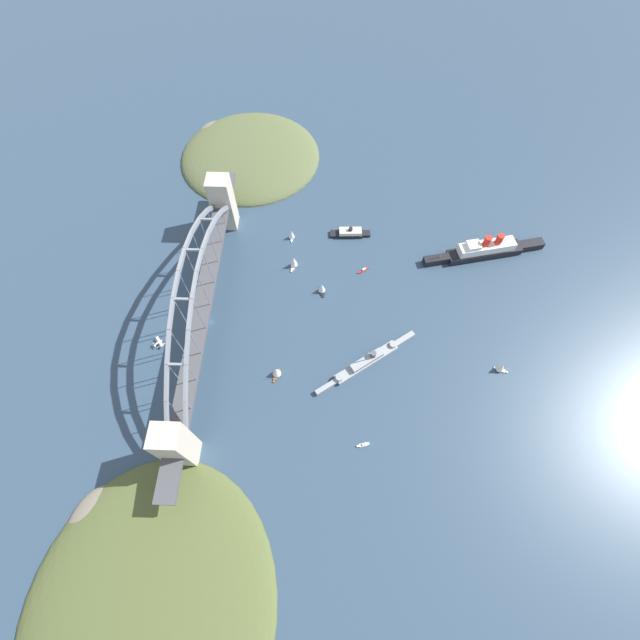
% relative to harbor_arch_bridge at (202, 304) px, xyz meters
% --- Properties ---
extents(ground_plane, '(1400.00, 1400.00, 0.00)m').
position_rel_harbor_arch_bridge_xyz_m(ground_plane, '(-0.00, -0.00, -25.75)').
color(ground_plane, '#2D4256').
extents(harbor_arch_bridge, '(248.76, 16.55, 63.79)m').
position_rel_harbor_arch_bridge_xyz_m(harbor_arch_bridge, '(0.00, 0.00, 0.00)').
color(harbor_arch_bridge, '#BCB29E').
rests_on(harbor_arch_bridge, ground).
extents(headland_west_shore, '(123.56, 126.10, 21.71)m').
position_rel_harbor_arch_bridge_xyz_m(headland_west_shore, '(-173.93, 7.41, -25.75)').
color(headland_west_shore, '#515B38').
rests_on(headland_west_shore, ground).
extents(headland_east_shore, '(159.55, 134.86, 19.30)m').
position_rel_harbor_arch_bridge_xyz_m(headland_east_shore, '(173.84, -6.74, -25.75)').
color(headland_east_shore, '#4C562D').
rests_on(headland_east_shore, ground).
extents(ocean_liner, '(28.68, 97.02, 21.19)m').
position_rel_harbor_arch_bridge_xyz_m(ocean_liner, '(-67.91, 205.70, -19.68)').
color(ocean_liner, black).
rests_on(ocean_liner, ground).
extents(naval_cruiser, '(49.50, 69.01, 16.95)m').
position_rel_harbor_arch_bridge_xyz_m(naval_cruiser, '(28.06, 112.25, -22.91)').
color(naval_cruiser, gray).
rests_on(naval_cruiser, ground).
extents(harbor_ferry_steamer, '(9.13, 32.57, 8.00)m').
position_rel_harbor_arch_bridge_xyz_m(harbor_ferry_steamer, '(-84.40, 100.39, -23.29)').
color(harbor_ferry_steamer, black).
rests_on(harbor_ferry_steamer, ground).
extents(seaplane_taxiing_near_bridge, '(8.37, 8.22, 5.04)m').
position_rel_harbor_arch_bridge_xyz_m(seaplane_taxiing_near_bridge, '(18.76, -32.73, -23.61)').
color(seaplane_taxiing_near_bridge, '#B7B7B2').
rests_on(seaplane_taxiing_near_bridge, ground).
extents(small_boat_0, '(8.17, 4.52, 9.43)m').
position_rel_harbor_arch_bridge_xyz_m(small_boat_0, '(-79.41, 53.55, -21.34)').
color(small_boat_0, silver).
rests_on(small_boat_0, ground).
extents(small_boat_1, '(3.38, 8.09, 2.25)m').
position_rel_harbor_arch_bridge_xyz_m(small_boat_1, '(83.72, 108.99, -24.94)').
color(small_boat_1, silver).
rests_on(small_boat_1, ground).
extents(small_boat_2, '(9.59, 6.11, 10.03)m').
position_rel_harbor_arch_bridge_xyz_m(small_boat_2, '(-29.12, 79.43, -21.13)').
color(small_boat_2, black).
rests_on(small_boat_2, ground).
extents(small_boat_3, '(10.15, 7.04, 12.07)m').
position_rel_harbor_arch_bridge_xyz_m(small_boat_3, '(-51.72, 57.08, -20.18)').
color(small_boat_3, silver).
rests_on(small_boat_3, ground).
extents(small_boat_4, '(10.51, 7.25, 9.98)m').
position_rel_harbor_arch_bridge_xyz_m(small_boat_4, '(38.54, 51.26, -21.15)').
color(small_boat_4, brown).
rests_on(small_boat_4, ground).
extents(small_boat_5, '(6.62, 9.20, 9.96)m').
position_rel_harbor_arch_bridge_xyz_m(small_boat_5, '(30.01, 202.10, -21.08)').
color(small_boat_5, silver).
rests_on(small_boat_5, ground).
extents(small_boat_6, '(6.50, 8.69, 2.33)m').
position_rel_harbor_arch_bridge_xyz_m(small_boat_6, '(-49.09, 110.92, -24.92)').
color(small_boat_6, '#B2231E').
rests_on(small_boat_6, ground).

